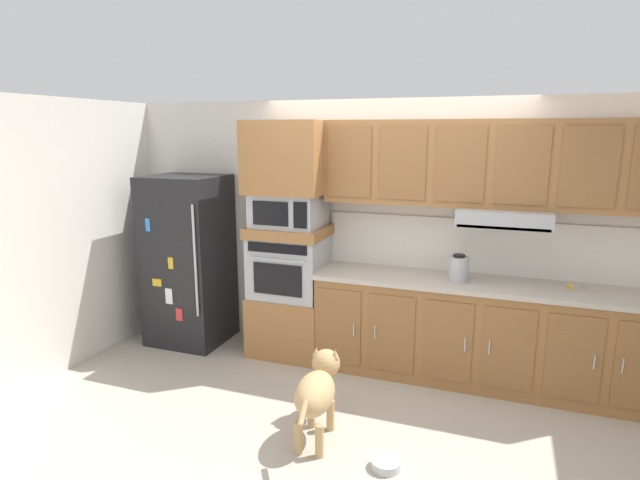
# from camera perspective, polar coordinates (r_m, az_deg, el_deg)

# --- Properties ---
(ground_plane) EXTENTS (9.60, 9.60, 0.00)m
(ground_plane) POSITION_cam_1_polar(r_m,az_deg,el_deg) (4.45, 4.30, -17.64)
(ground_plane) COLOR #B2A899
(back_kitchen_wall) EXTENTS (6.20, 0.12, 2.50)m
(back_kitchen_wall) POSITION_cam_1_polar(r_m,az_deg,el_deg) (5.04, 7.94, 1.05)
(back_kitchen_wall) COLOR silver
(back_kitchen_wall) RESTS_ON ground
(side_panel_left) EXTENTS (0.12, 7.10, 2.50)m
(side_panel_left) POSITION_cam_1_polar(r_m,az_deg,el_deg) (5.42, -25.30, 0.77)
(side_panel_left) COLOR silver
(side_panel_left) RESTS_ON ground
(refrigerator) EXTENTS (0.76, 0.73, 1.76)m
(refrigerator) POSITION_cam_1_polar(r_m,az_deg,el_deg) (5.53, -14.46, -2.16)
(refrigerator) COLOR black
(refrigerator) RESTS_ON ground
(oven_base_cabinet) EXTENTS (0.74, 0.62, 0.60)m
(oven_base_cabinet) POSITION_cam_1_polar(r_m,az_deg,el_deg) (5.24, -3.31, -9.25)
(oven_base_cabinet) COLOR #996638
(oven_base_cabinet) RESTS_ON ground
(built_in_oven) EXTENTS (0.70, 0.62, 0.60)m
(built_in_oven) POSITION_cam_1_polar(r_m,az_deg,el_deg) (5.05, -3.40, -2.90)
(built_in_oven) COLOR #A8AAAF
(built_in_oven) RESTS_ON oven_base_cabinet
(appliance_mid_shelf) EXTENTS (0.74, 0.62, 0.10)m
(appliance_mid_shelf) POSITION_cam_1_polar(r_m,az_deg,el_deg) (4.97, -3.44, 1.00)
(appliance_mid_shelf) COLOR #996638
(appliance_mid_shelf) RESTS_ON built_in_oven
(microwave) EXTENTS (0.64, 0.54, 0.32)m
(microwave) POSITION_cam_1_polar(r_m,az_deg,el_deg) (4.94, -3.48, 3.39)
(microwave) COLOR #A8AAAF
(microwave) RESTS_ON appliance_mid_shelf
(appliance_upper_cabinet) EXTENTS (0.74, 0.62, 0.68)m
(appliance_upper_cabinet) POSITION_cam_1_polar(r_m,az_deg,el_deg) (4.89, -3.55, 9.20)
(appliance_upper_cabinet) COLOR #996638
(appliance_upper_cabinet) RESTS_ON microwave
(lower_cabinet_run) EXTENTS (2.90, 0.63, 0.88)m
(lower_cabinet_run) POSITION_cam_1_polar(r_m,az_deg,el_deg) (4.81, 17.32, -9.99)
(lower_cabinet_run) COLOR #996638
(lower_cabinet_run) RESTS_ON ground
(countertop_slab) EXTENTS (2.94, 0.64, 0.04)m
(countertop_slab) POSITION_cam_1_polar(r_m,az_deg,el_deg) (4.67, 17.67, -4.72)
(countertop_slab) COLOR #BCB2A3
(countertop_slab) RESTS_ON lower_cabinet_run
(backsplash_panel) EXTENTS (2.94, 0.02, 0.50)m
(backsplash_panel) POSITION_cam_1_polar(r_m,az_deg,el_deg) (4.88, 18.03, -0.75)
(backsplash_panel) COLOR silver
(backsplash_panel) RESTS_ON countertop_slab
(upper_cabinet_with_hood) EXTENTS (2.90, 0.48, 0.88)m
(upper_cabinet_with_hood) POSITION_cam_1_polar(r_m,az_deg,el_deg) (4.61, 18.64, 7.70)
(upper_cabinet_with_hood) COLOR #996638
(upper_cabinet_with_hood) RESTS_ON backsplash_panel
(screwdriver) EXTENTS (0.14, 0.13, 0.03)m
(screwdriver) POSITION_cam_1_polar(r_m,az_deg,el_deg) (4.76, 26.24, -4.65)
(screwdriver) COLOR yellow
(screwdriver) RESTS_ON countertop_slab
(electric_kettle) EXTENTS (0.17, 0.17, 0.24)m
(electric_kettle) POSITION_cam_1_polar(r_m,az_deg,el_deg) (4.59, 15.20, -3.10)
(electric_kettle) COLOR #A8AAAF
(electric_kettle) RESTS_ON countertop_slab
(dog) EXTENTS (0.32, 0.90, 0.58)m
(dog) POSITION_cam_1_polar(r_m,az_deg,el_deg) (3.85, -0.26, -16.22)
(dog) COLOR tan
(dog) RESTS_ON ground
(dog_food_bowl) EXTENTS (0.20, 0.20, 0.06)m
(dog_food_bowl) POSITION_cam_1_polar(r_m,az_deg,el_deg) (3.74, 7.36, -23.53)
(dog_food_bowl) COLOR #B2B7BC
(dog_food_bowl) RESTS_ON ground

